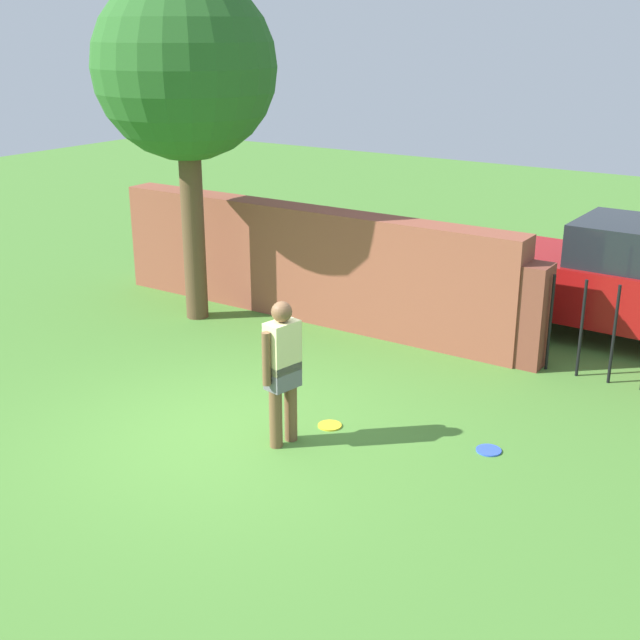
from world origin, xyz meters
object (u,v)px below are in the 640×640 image
person (283,367)px  frisbee_blue (489,450)px  frisbee_yellow (330,425)px  tree (185,70)px

person → frisbee_blue: bearing=129.8°
frisbee_blue → frisbee_yellow: size_ratio=1.00×
person → frisbee_yellow: bearing=173.0°
tree → frisbee_blue: 6.84m
tree → frisbee_yellow: 5.68m
tree → frisbee_blue: tree is taller
tree → frisbee_yellow: size_ratio=18.77×
person → frisbee_blue: (1.94, 1.05, -0.89)m
tree → frisbee_yellow: (3.79, -2.05, -3.70)m
frisbee_blue → person: bearing=-151.5°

